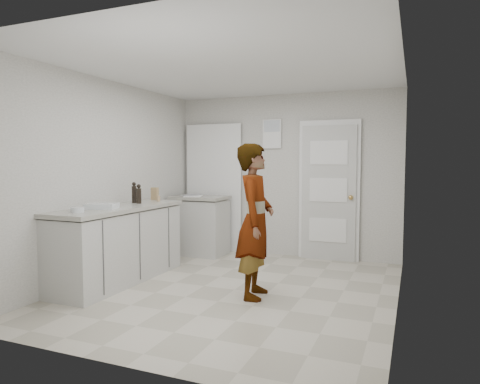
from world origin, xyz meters
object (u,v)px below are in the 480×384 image
at_px(cake_mix_box, 155,194).
at_px(spice_jar, 158,199).
at_px(person, 255,221).
at_px(egg_bowl, 77,210).
at_px(oil_cruet_a, 139,194).
at_px(baking_dish, 102,206).
at_px(oil_cruet_b, 134,193).

relative_size(cake_mix_box, spice_jar, 2.34).
relative_size(person, spice_jar, 21.96).
xyz_separation_m(spice_jar, egg_bowl, (-0.08, -1.43, -0.01)).
distance_m(person, cake_mix_box, 2.01).
bearing_deg(spice_jar, egg_bowl, -93.27).
distance_m(oil_cruet_a, baking_dish, 0.69).
bearing_deg(oil_cruet_a, person, -10.34).
relative_size(person, oil_cruet_a, 6.59).
bearing_deg(oil_cruet_a, baking_dish, -92.61).
distance_m(spice_jar, oil_cruet_b, 0.37).
xyz_separation_m(person, cake_mix_box, (-1.82, 0.84, 0.18)).
xyz_separation_m(person, baking_dish, (-1.75, -0.37, 0.12)).
xyz_separation_m(person, egg_bowl, (-1.74, -0.76, 0.12)).
bearing_deg(cake_mix_box, egg_bowl, -80.50).
bearing_deg(spice_jar, oil_cruet_a, -99.74).
bearing_deg(cake_mix_box, oil_cruet_a, -72.17).
bearing_deg(spice_jar, oil_cruet_b, -119.30).
bearing_deg(person, spice_jar, 58.38).
bearing_deg(oil_cruet_b, baking_dish, -83.71).
relative_size(person, egg_bowl, 11.72).
height_order(oil_cruet_b, baking_dish, oil_cruet_b).
relative_size(spice_jar, oil_cruet_b, 0.27).
bearing_deg(person, egg_bowl, 104.06).
distance_m(person, oil_cruet_a, 1.76).
height_order(oil_cruet_a, egg_bowl, oil_cruet_a).
bearing_deg(cake_mix_box, oil_cruet_b, -84.30).
relative_size(person, oil_cruet_b, 6.03).
xyz_separation_m(spice_jar, oil_cruet_b, (-0.17, -0.31, 0.09)).
xyz_separation_m(oil_cruet_a, oil_cruet_b, (-0.11, 0.05, 0.01)).
height_order(person, egg_bowl, person).
relative_size(oil_cruet_b, baking_dish, 0.70).
bearing_deg(egg_bowl, spice_jar, 86.73).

